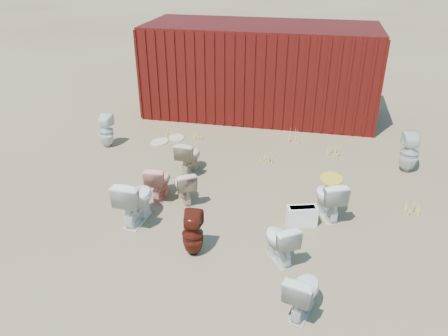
% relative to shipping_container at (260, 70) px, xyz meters
% --- Properties ---
extents(ground, '(100.00, 100.00, 0.00)m').
position_rel_shipping_container_xyz_m(ground, '(0.00, -5.20, -1.20)').
color(ground, brown).
rests_on(ground, ground).
extents(shipping_container, '(6.00, 2.40, 2.40)m').
position_rel_shipping_container_xyz_m(shipping_container, '(0.00, 0.00, 0.00)').
color(shipping_container, '#4B0C0C').
rests_on(shipping_container, ground).
extents(toilet_front_a, '(0.52, 0.84, 0.83)m').
position_rel_shipping_container_xyz_m(toilet_front_a, '(-1.27, -5.79, -0.78)').
color(toilet_front_a, white).
rests_on(toilet_front_a, ground).
extents(toilet_front_pink, '(0.39, 0.67, 0.67)m').
position_rel_shipping_container_xyz_m(toilet_front_pink, '(-1.15, -4.95, -0.86)').
color(toilet_front_pink, '#EE998A').
rests_on(toilet_front_pink, ground).
extents(toilet_front_c, '(0.54, 0.73, 0.67)m').
position_rel_shipping_container_xyz_m(toilet_front_c, '(1.60, -7.31, -0.87)').
color(toilet_front_c, silver).
rests_on(toilet_front_c, ground).
extents(toilet_front_maroon, '(0.35, 0.36, 0.72)m').
position_rel_shipping_container_xyz_m(toilet_front_maroon, '(-0.08, -6.45, -0.84)').
color(toilet_front_maroon, '#52170E').
rests_on(toilet_front_maroon, ground).
extents(toilet_front_e, '(0.67, 0.75, 0.67)m').
position_rel_shipping_container_xyz_m(toilet_front_e, '(1.21, -6.31, -0.87)').
color(toilet_front_e, white).
rests_on(toilet_front_e, ground).
extents(toilet_back_a, '(0.36, 0.37, 0.77)m').
position_rel_shipping_container_xyz_m(toilet_back_a, '(-3.14, -3.04, -0.82)').
color(toilet_back_a, white).
rests_on(toilet_back_a, ground).
extents(toilet_back_beige_left, '(0.64, 0.73, 0.65)m').
position_rel_shipping_container_xyz_m(toilet_back_beige_left, '(-0.66, -5.01, -0.88)').
color(toilet_back_beige_left, beige).
rests_on(toilet_back_beige_left, ground).
extents(toilet_back_beige_right, '(0.47, 0.73, 0.71)m').
position_rel_shipping_container_xyz_m(toilet_back_beige_right, '(-0.90, -3.86, -0.84)').
color(toilet_back_beige_right, beige).
rests_on(toilet_back_beige_right, ground).
extents(toilet_back_yellowlid, '(0.66, 0.82, 0.73)m').
position_rel_shipping_container_xyz_m(toilet_back_yellowlid, '(1.91, -4.97, -0.83)').
color(toilet_back_yellowlid, white).
rests_on(toilet_back_yellowlid, ground).
extents(toilet_back_e, '(0.38, 0.39, 0.83)m').
position_rel_shipping_container_xyz_m(toilet_back_e, '(3.52, -2.87, -0.78)').
color(toilet_back_e, silver).
rests_on(toilet_back_e, ground).
extents(yellow_lid, '(0.37, 0.46, 0.02)m').
position_rel_shipping_container_xyz_m(yellow_lid, '(1.91, -4.97, -0.45)').
color(yellow_lid, gold).
rests_on(yellow_lid, toilet_back_yellowlid).
extents(loose_tank, '(0.54, 0.34, 0.35)m').
position_rel_shipping_container_xyz_m(loose_tank, '(1.49, -5.33, -1.02)').
color(loose_tank, white).
rests_on(loose_tank, ground).
extents(loose_lid_near, '(0.53, 0.60, 0.02)m').
position_rel_shipping_container_xyz_m(loose_lid_near, '(-2.02, -2.57, -1.19)').
color(loose_lid_near, beige).
rests_on(loose_lid_near, ground).
extents(loose_lid_far, '(0.52, 0.57, 0.02)m').
position_rel_shipping_container_xyz_m(loose_lid_far, '(-1.70, -2.24, -1.19)').
color(loose_lid_far, beige).
rests_on(loose_lid_far, ground).
extents(weed_clump_a, '(0.36, 0.36, 0.26)m').
position_rel_shipping_container_xyz_m(weed_clump_a, '(-1.94, -2.23, -1.07)').
color(weed_clump_a, '#C0BF4D').
rests_on(weed_clump_a, ground).
extents(weed_clump_b, '(0.32, 0.32, 0.24)m').
position_rel_shipping_container_xyz_m(weed_clump_b, '(0.58, -2.99, -1.08)').
color(weed_clump_b, '#C0BF4D').
rests_on(weed_clump_b, ground).
extents(weed_clump_c, '(0.36, 0.36, 0.32)m').
position_rel_shipping_container_xyz_m(weed_clump_c, '(2.06, -2.46, -1.04)').
color(weed_clump_c, '#C0BF4D').
rests_on(weed_clump_c, ground).
extents(weed_clump_d, '(0.30, 0.30, 0.28)m').
position_rel_shipping_container_xyz_m(weed_clump_d, '(-1.20, -2.10, -1.06)').
color(weed_clump_d, '#C0BF4D').
rests_on(weed_clump_d, ground).
extents(weed_clump_e, '(0.34, 0.34, 0.31)m').
position_rel_shipping_container_xyz_m(weed_clump_e, '(1.19, -1.88, -1.05)').
color(weed_clump_e, '#C0BF4D').
rests_on(weed_clump_e, ground).
extents(weed_clump_f, '(0.28, 0.28, 0.26)m').
position_rel_shipping_container_xyz_m(weed_clump_f, '(3.35, -4.53, -1.07)').
color(weed_clump_f, '#C0BF4D').
rests_on(weed_clump_f, ground).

